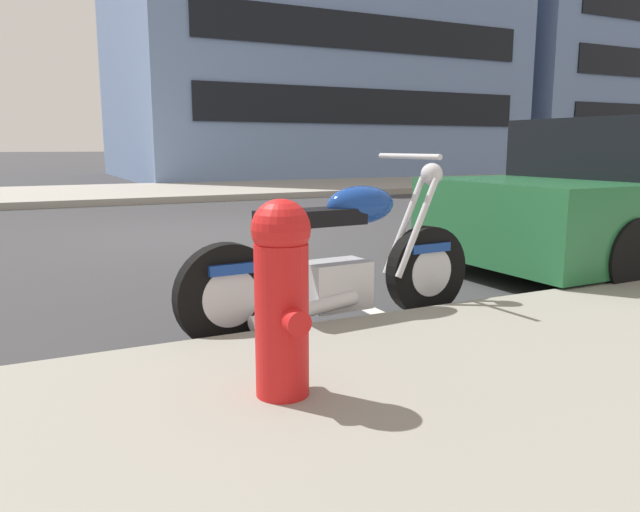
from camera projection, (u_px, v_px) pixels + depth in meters
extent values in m
plane|color=#333335|center=(206.00, 235.00, 8.10)|extent=(260.00, 260.00, 0.00)
cube|color=gray|center=(510.00, 180.00, 19.62)|extent=(120.00, 5.00, 0.14)
cube|color=silver|center=(358.00, 304.00, 4.52)|extent=(0.12, 2.20, 0.01)
cylinder|color=black|center=(426.00, 271.00, 4.22)|extent=(0.62, 0.15, 0.62)
cylinder|color=silver|center=(426.00, 271.00, 4.22)|extent=(0.35, 0.14, 0.34)
cylinder|color=black|center=(227.00, 296.00, 3.50)|extent=(0.62, 0.15, 0.62)
cylinder|color=silver|center=(227.00, 296.00, 3.50)|extent=(0.35, 0.14, 0.34)
cube|color=silver|center=(336.00, 285.00, 3.86)|extent=(0.42, 0.29, 0.30)
cube|color=black|center=(311.00, 218.00, 3.70)|extent=(0.69, 0.26, 0.10)
ellipsoid|color=navy|center=(361.00, 205.00, 3.86)|extent=(0.49, 0.27, 0.24)
cube|color=navy|center=(235.00, 266.00, 3.50)|extent=(0.37, 0.20, 0.06)
cube|color=navy|center=(425.00, 247.00, 4.18)|extent=(0.33, 0.18, 0.06)
cylinder|color=silver|center=(404.00, 226.00, 4.15)|extent=(0.34, 0.07, 0.65)
cylinder|color=silver|center=(417.00, 228.00, 4.03)|extent=(0.34, 0.07, 0.65)
cylinder|color=silver|center=(409.00, 156.00, 3.99)|extent=(0.08, 0.62, 0.04)
sphere|color=silver|center=(432.00, 174.00, 4.11)|extent=(0.15, 0.15, 0.15)
cylinder|color=silver|center=(305.00, 310.00, 3.61)|extent=(0.71, 0.14, 0.16)
cylinder|color=black|center=(479.00, 231.00, 6.20)|extent=(0.62, 0.23, 0.62)
cylinder|color=black|center=(626.00, 257.00, 4.74)|extent=(0.62, 0.23, 0.62)
cylinder|color=red|center=(282.00, 321.00, 2.49)|extent=(0.22, 0.22, 0.63)
sphere|color=red|center=(281.00, 229.00, 2.42)|extent=(0.24, 0.24, 0.24)
cylinder|color=red|center=(269.00, 305.00, 2.61)|extent=(0.10, 0.08, 0.10)
cylinder|color=red|center=(296.00, 322.00, 2.36)|extent=(0.10, 0.08, 0.10)
cube|color=#6B84B2|center=(302.00, 33.00, 23.66)|extent=(13.76, 10.51, 10.89)
cube|color=black|center=(371.00, 107.00, 19.53)|extent=(11.56, 0.06, 1.10)
cube|color=black|center=(372.00, 33.00, 19.14)|extent=(11.56, 0.06, 1.10)
cube|color=#6B84B2|center=(588.00, 62.00, 30.06)|extent=(14.77, 9.83, 10.41)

